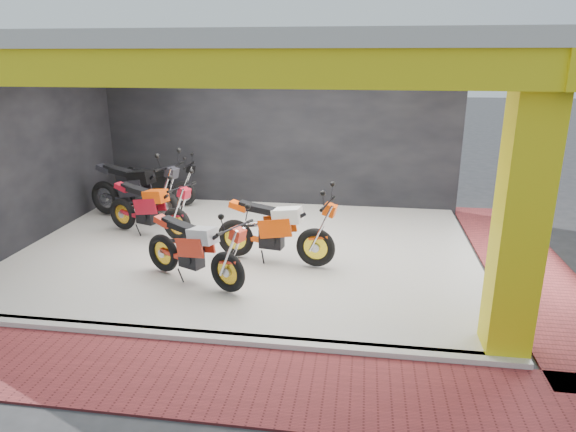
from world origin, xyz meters
The scene contains 16 objects.
ground centered at (0.00, 0.00, 0.00)m, with size 80.00×80.00×0.00m, color #2D2D30.
showroom_floor centered at (0.00, 2.00, 0.05)m, with size 8.00×6.00×0.10m, color white.
showroom_ceiling centered at (0.00, 2.00, 3.60)m, with size 8.40×6.40×0.20m, color beige.
back_wall centered at (0.00, 5.10, 1.75)m, with size 8.20×0.20×3.50m, color black.
left_wall centered at (-4.10, 2.00, 1.75)m, with size 0.20×6.20×3.50m, color black.
corner_column centered at (3.75, -0.75, 1.75)m, with size 0.50×0.50×3.50m, color yellow.
header_beam_front centered at (0.00, -1.00, 3.30)m, with size 8.40×0.30×0.40m, color yellow.
header_beam_right centered at (4.00, 2.00, 3.30)m, with size 0.30×6.40×0.40m, color yellow.
floor_kerb centered at (0.00, -1.02, 0.05)m, with size 8.00×0.20×0.10m, color white.
paver_front centered at (0.00, -1.80, 0.01)m, with size 9.00×1.40×0.03m, color maroon.
paver_right centered at (4.80, 2.00, 0.01)m, with size 1.40×7.00×0.03m, color maroon.
moto_hero centered at (1.29, 1.29, 0.77)m, with size 2.19×0.81×1.34m, color #F64C0A, non-canonical shape.
moto_row_a centered at (0.12, 0.16, 0.73)m, with size 2.06×0.76×1.26m, color red, non-canonical shape.
moto_row_b centered at (-1.98, 3.04, 0.85)m, with size 2.44×0.90×1.49m, color black, non-canonical shape.
moto_row_c centered at (-1.38, 2.14, 0.74)m, with size 2.10×0.78×1.29m, color #B11223, non-canonical shape.
moto_row_d centered at (-2.04, 4.39, 0.68)m, with size 1.90×0.70×1.16m, color black, non-canonical shape.
Camera 1 is at (2.00, -6.48, 3.43)m, focal length 32.00 mm.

